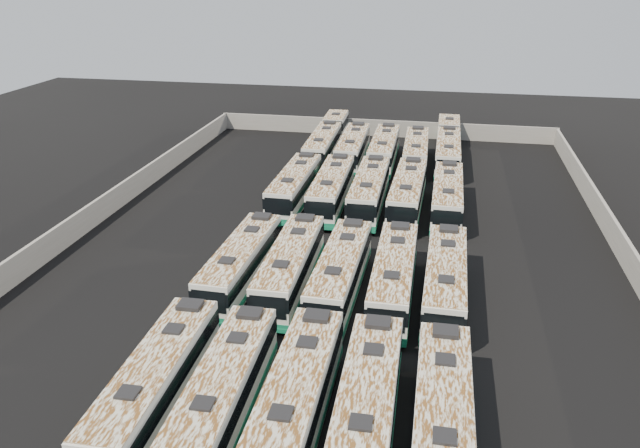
{
  "coord_description": "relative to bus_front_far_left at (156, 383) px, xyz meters",
  "views": [
    {
      "loc": [
        7.42,
        -46.49,
        21.92
      ],
      "look_at": [
        -1.79,
        0.74,
        1.6
      ],
      "focal_mm": 35.0,
      "sensor_mm": 36.0,
      "label": 1
    }
  ],
  "objects": [
    {
      "name": "ground",
      "position": [
        5.96,
        22.19,
        -1.83
      ],
      "size": [
        140.0,
        140.0,
        0.0
      ],
      "primitive_type": "plane",
      "color": "black",
      "rests_on": "ground"
    },
    {
      "name": "bus_midback_left",
      "position": [
        3.71,
        30.97,
        0.04
      ],
      "size": [
        2.94,
        13.02,
        3.66
      ],
      "rotation": [
        0.0,
        0.0,
        0.02
      ],
      "color": "silver",
      "rests_on": "ground"
    },
    {
      "name": "bus_front_left",
      "position": [
        3.67,
        -0.05,
        -0.03
      ],
      "size": [
        2.95,
        12.55,
        3.52
      ],
      "rotation": [
        0.0,
        0.0,
        0.02
      ],
      "color": "silver",
      "rests_on": "ground"
    },
    {
      "name": "bus_midback_far_left",
      "position": [
        0.08,
        31.11,
        0.01
      ],
      "size": [
        2.8,
        12.8,
        3.6
      ],
      "rotation": [
        0.0,
        0.0,
        -0.01
      ],
      "color": "silver",
      "rests_on": "ground"
    },
    {
      "name": "bus_midback_center",
      "position": [
        7.32,
        31.05,
        0.05
      ],
      "size": [
        2.82,
        13.03,
        3.67
      ],
      "rotation": [
        0.0,
        0.0,
        0.01
      ],
      "color": "silver",
      "rests_on": "ground"
    },
    {
      "name": "bus_back_center",
      "position": [
        7.3,
        45.43,
        0.02
      ],
      "size": [
        2.77,
        12.81,
        3.61
      ],
      "rotation": [
        0.0,
        0.0,
        0.01
      ],
      "color": "silver",
      "rests_on": "ground"
    },
    {
      "name": "bus_back_right",
      "position": [
        10.98,
        45.26,
        -0.04
      ],
      "size": [
        2.87,
        12.48,
        3.5
      ],
      "rotation": [
        0.0,
        0.0,
        0.02
      ],
      "color": "silver",
      "rests_on": "ground"
    },
    {
      "name": "bus_back_far_right",
      "position": [
        14.58,
        48.91,
        0.01
      ],
      "size": [
        2.76,
        19.81,
        3.59
      ],
      "rotation": [
        0.0,
        0.0,
        -0.0
      ],
      "color": "silver",
      "rests_on": "ground"
    },
    {
      "name": "bus_back_left",
      "position": [
        3.67,
        45.39,
        0.01
      ],
      "size": [
        2.93,
        12.82,
        3.6
      ],
      "rotation": [
        0.0,
        0.0,
        0.02
      ],
      "color": "silver",
      "rests_on": "ground"
    },
    {
      "name": "bus_front_right",
      "position": [
        10.95,
        0.02,
        0.03
      ],
      "size": [
        2.92,
        12.93,
        3.64
      ],
      "rotation": [
        0.0,
        0.0,
        0.02
      ],
      "color": "silver",
      "rests_on": "ground"
    },
    {
      "name": "bus_midfront_far_left",
      "position": [
        0.04,
        14.23,
        -0.03
      ],
      "size": [
        2.91,
        12.52,
        3.52
      ],
      "rotation": [
        0.0,
        0.0,
        -0.02
      ],
      "color": "silver",
      "rests_on": "ground"
    },
    {
      "name": "bus_midfront_left",
      "position": [
        3.69,
        14.31,
        0.01
      ],
      "size": [
        2.88,
        12.78,
        3.59
      ],
      "rotation": [
        0.0,
        0.0,
        0.02
      ],
      "color": "silver",
      "rests_on": "ground"
    },
    {
      "name": "bus_midfront_right",
      "position": [
        11.07,
        14.17,
        -0.0
      ],
      "size": [
        2.77,
        12.68,
        3.57
      ],
      "rotation": [
        0.0,
        0.0,
        0.01
      ],
      "color": "silver",
      "rests_on": "ground"
    },
    {
      "name": "bus_midfront_center",
      "position": [
        7.35,
        14.05,
        0.0
      ],
      "size": [
        2.91,
        12.73,
        3.58
      ],
      "rotation": [
        0.0,
        0.0,
        -0.02
      ],
      "color": "silver",
      "rests_on": "ground"
    },
    {
      "name": "bus_front_far_right",
      "position": [
        14.57,
        -0.14,
        0.02
      ],
      "size": [
        2.77,
        12.85,
        3.62
      ],
      "rotation": [
        0.0,
        0.0,
        0.0
      ],
      "color": "silver",
      "rests_on": "ground"
    },
    {
      "name": "perimeter_wall",
      "position": [
        5.96,
        22.19,
        -0.73
      ],
      "size": [
        45.2,
        73.2,
        2.2
      ],
      "color": "slate",
      "rests_on": "ground"
    },
    {
      "name": "bus_midback_right",
      "position": [
        10.93,
        31.14,
        0.04
      ],
      "size": [
        3.05,
        13.04,
        3.66
      ],
      "rotation": [
        0.0,
        0.0,
        -0.02
      ],
      "color": "silver",
      "rests_on": "ground"
    },
    {
      "name": "bus_back_far_left",
      "position": [
        0.0,
        48.92,
        -0.01
      ],
      "size": [
        3.06,
        19.71,
        3.57
      ],
      "rotation": [
        0.0,
        0.0,
        0.02
      ],
      "color": "silver",
      "rests_on": "ground"
    },
    {
      "name": "bus_front_far_left",
      "position": [
        0.0,
        0.0,
        0.0
      ],
      "size": [
        2.96,
        12.74,
        3.58
      ],
      "rotation": [
        0.0,
        0.0,
        0.02
      ],
      "color": "silver",
      "rests_on": "ground"
    },
    {
      "name": "bus_midfront_far_right",
      "position": [
        14.57,
        14.22,
        0.01
      ],
      "size": [
        2.89,
        12.81,
        3.6
      ],
      "rotation": [
        0.0,
        0.0,
        -0.02
      ],
      "color": "silver",
      "rests_on": "ground"
    },
    {
      "name": "bus_front_center",
      "position": [
        7.42,
        -0.04,
        0.04
      ],
      "size": [
        2.79,
        12.99,
        3.66
      ],
      "rotation": [
        0.0,
        0.0,
        0.0
      ],
      "color": "silver",
      "rests_on": "ground"
    },
    {
      "name": "bus_midback_far_right",
      "position": [
        14.61,
        31.01,
        -0.01
      ],
      "size": [
        2.78,
        12.67,
        3.57
      ],
      "rotation": [
        0.0,
        0.0,
        -0.01
      ],
      "color": "silver",
      "rests_on": "ground"
    }
  ]
}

